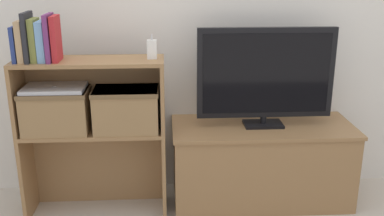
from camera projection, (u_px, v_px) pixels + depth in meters
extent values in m
cube|color=olive|center=(261.00, 164.00, 2.66)|extent=(1.02, 0.42, 0.45)
cube|color=olive|center=(263.00, 127.00, 2.58)|extent=(1.04, 0.44, 0.02)
cube|color=black|center=(263.00, 124.00, 2.58)|extent=(0.22, 0.14, 0.02)
cylinder|color=black|center=(263.00, 120.00, 2.57)|extent=(0.04, 0.04, 0.04)
cube|color=black|center=(266.00, 73.00, 2.49)|extent=(0.77, 0.03, 0.51)
cube|color=black|center=(266.00, 74.00, 2.47)|extent=(0.70, 0.00, 0.45)
cube|color=olive|center=(28.00, 173.00, 2.50)|extent=(0.02, 0.26, 0.50)
cube|color=olive|center=(164.00, 169.00, 2.54)|extent=(0.02, 0.26, 0.50)
cube|color=olive|center=(100.00, 162.00, 2.64)|extent=(0.74, 0.02, 0.50)
cube|color=olive|center=(94.00, 131.00, 2.45)|extent=(0.74, 0.26, 0.02)
cube|color=olive|center=(18.00, 96.00, 2.36)|extent=(0.02, 0.26, 0.39)
cube|color=olive|center=(163.00, 94.00, 2.40)|extent=(0.02, 0.26, 0.39)
cube|color=olive|center=(95.00, 89.00, 2.50)|extent=(0.74, 0.02, 0.39)
cube|color=olive|center=(89.00, 61.00, 2.33)|extent=(0.74, 0.26, 0.02)
cube|color=navy|center=(16.00, 44.00, 2.25)|extent=(0.02, 0.14, 0.18)
cube|color=tan|center=(23.00, 41.00, 2.25)|extent=(0.03, 0.14, 0.21)
cube|color=#232328|center=(28.00, 37.00, 2.24)|extent=(0.02, 0.16, 0.25)
cube|color=olive|center=(35.00, 40.00, 2.25)|extent=(0.03, 0.12, 0.22)
cube|color=#709ECC|center=(43.00, 41.00, 2.26)|extent=(0.04, 0.13, 0.20)
cube|color=#6B2D66|center=(50.00, 38.00, 2.25)|extent=(0.02, 0.16, 0.24)
cube|color=#B22328|center=(56.00, 39.00, 2.26)|extent=(0.03, 0.14, 0.23)
cube|color=white|center=(152.00, 49.00, 2.33)|extent=(0.05, 0.03, 0.10)
cylinder|color=silver|center=(152.00, 37.00, 2.31)|extent=(0.01, 0.01, 0.03)
cube|color=#937047|center=(57.00, 111.00, 2.38)|extent=(0.34, 0.22, 0.23)
cube|color=brown|center=(55.00, 92.00, 2.35)|extent=(0.35, 0.23, 0.02)
cube|color=#937047|center=(126.00, 109.00, 2.40)|extent=(0.34, 0.22, 0.23)
cube|color=brown|center=(126.00, 91.00, 2.37)|extent=(0.35, 0.23, 0.02)
cube|color=#BCBCC1|center=(54.00, 88.00, 2.35)|extent=(0.32, 0.21, 0.02)
cylinder|color=#99999E|center=(54.00, 86.00, 2.34)|extent=(0.02, 0.02, 0.00)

